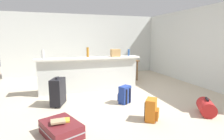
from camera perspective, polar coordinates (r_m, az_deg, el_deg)
ground_plane at (r=5.17m, az=-1.10°, el=-7.67°), size 13.00×13.00×0.05m
wall_back at (r=7.90m, az=-7.68°, el=7.79°), size 6.60×0.10×2.50m
wall_right at (r=6.73m, az=23.89°, el=6.66°), size 0.10×6.00×2.50m
partition_half_wall at (r=5.29m, az=-6.93°, el=-1.72°), size 2.80×0.20×0.95m
bar_countertop at (r=5.21m, az=-7.05°, el=3.67°), size 2.96×0.40×0.05m
bottle_white at (r=5.08m, az=-20.76°, el=4.58°), size 0.07×0.07×0.24m
bottle_amber at (r=5.28m, az=-7.61°, el=5.53°), size 0.07×0.07×0.28m
bottle_blue at (r=5.66m, az=5.23°, el=5.49°), size 0.06×0.06×0.20m
grocery_bag at (r=5.36m, az=1.07°, el=5.37°), size 0.26×0.18×0.22m
dining_table at (r=6.81m, az=2.93°, el=2.42°), size 1.10×0.80×0.74m
dining_chair_near_partition at (r=6.35m, az=4.73°, el=0.66°), size 0.43×0.43×0.93m
suitcase_flat_maroon at (r=3.17m, az=-15.61°, el=-17.29°), size 0.72×0.89×0.22m
backpack_blue at (r=4.41m, az=3.94°, el=-7.75°), size 0.33×0.33×0.42m
suitcase_upright_black at (r=4.40m, az=-16.51°, el=-6.45°), size 0.38×0.50×0.67m
backpack_orange at (r=3.59m, az=12.23°, el=-12.16°), size 0.34×0.34×0.42m
duffel_bag_red at (r=4.26m, az=27.34°, el=-10.26°), size 0.51×0.57×0.34m
book_stack at (r=3.11m, az=-15.88°, el=-15.02°), size 0.30×0.23×0.06m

